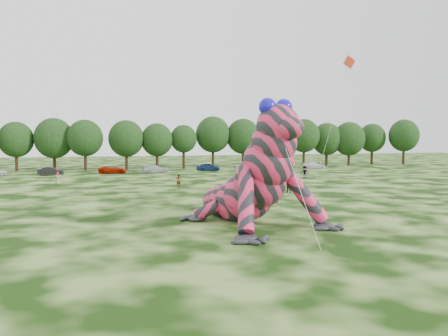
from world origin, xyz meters
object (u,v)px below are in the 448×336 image
at_px(tree_6, 85,145).
at_px(car_2, 113,170).
at_px(car_7, 313,166).
at_px(spectator_5, 289,185).
at_px(tree_8, 157,146).
at_px(tree_12, 272,145).
at_px(car_4, 208,167).
at_px(inflatable_gecko, 238,162).
at_px(tree_16, 372,144).
at_px(tree_15, 349,144).
at_px(spectator_0, 178,181).
at_px(tree_11, 243,143).
at_px(tree_7, 126,145).
at_px(spectator_2, 305,172).
at_px(tree_5, 54,144).
at_px(car_1, 51,171).
at_px(tree_9, 184,147).
at_px(car_3, 155,169).
at_px(car_6, 282,166).
at_px(spectator_4, 58,178).
at_px(car_5, 248,167).
at_px(tree_14, 327,144).
at_px(tree_4, 16,146).
at_px(flying_kite, 347,72).
at_px(tree_13, 304,143).
at_px(tree_17, 404,142).

height_order(tree_6, car_2, tree_6).
xyz_separation_m(car_7, spectator_5, (-19.98, -32.76, 0.23)).
relative_size(tree_8, tree_12, 1.00).
bearing_deg(car_4, inflatable_gecko, 174.81).
distance_m(tree_6, tree_16, 63.06).
relative_size(tree_15, spectator_0, 5.93).
bearing_deg(car_7, tree_6, 87.62).
relative_size(inflatable_gecko, tree_6, 1.84).
bearing_deg(tree_11, tree_7, -176.67).
bearing_deg(car_7, spectator_2, 156.69).
relative_size(tree_5, car_1, 2.39).
distance_m(tree_12, tree_16, 25.49).
bearing_deg(spectator_5, tree_9, 151.99).
relative_size(tree_11, car_3, 2.16).
bearing_deg(tree_16, car_1, -170.32).
bearing_deg(spectator_0, car_4, -119.56).
bearing_deg(spectator_0, spectator_2, -169.80).
xyz_separation_m(car_6, spectator_4, (-38.65, -16.46, 0.23)).
bearing_deg(tree_16, tree_7, -177.35).
distance_m(tree_8, car_1, 21.02).
height_order(car_1, car_5, car_5).
relative_size(tree_14, spectator_0, 5.79).
bearing_deg(tree_4, flying_kite, -51.88).
xyz_separation_m(tree_13, car_3, (-32.84, -9.49, -4.39)).
height_order(tree_4, car_1, tree_4).
xyz_separation_m(car_1, car_3, (17.01, -0.11, 0.00)).
distance_m(tree_11, tree_16, 31.69).
bearing_deg(spectator_2, tree_6, 164.44).
xyz_separation_m(tree_11, car_3, (-19.49, -10.56, -4.36)).
distance_m(tree_8, tree_9, 5.30).
xyz_separation_m(car_3, spectator_4, (-14.53, -15.63, 0.23)).
relative_size(tree_8, spectator_2, 4.80).
xyz_separation_m(car_3, car_6, (24.12, 0.84, 0.00)).
height_order(tree_16, car_6, tree_16).
height_order(car_4, car_7, car_4).
height_order(car_6, spectator_5, spectator_5).
relative_size(car_1, spectator_5, 2.28).
xyz_separation_m(car_2, spectator_4, (-7.33, -16.52, 0.24)).
bearing_deg(tree_16, tree_8, -177.25).
distance_m(spectator_5, spectator_0, 13.83).
distance_m(tree_14, spectator_0, 51.85).
height_order(tree_7, car_7, tree_7).
distance_m(tree_11, tree_15, 24.69).
relative_size(inflatable_gecko, tree_13, 1.73).
bearing_deg(tree_4, car_3, -24.84).
bearing_deg(car_1, spectator_4, -174.42).
height_order(tree_9, tree_12, tree_12).
bearing_deg(tree_9, car_4, -67.90).
distance_m(car_4, car_7, 21.14).
bearing_deg(car_5, tree_17, -89.87).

